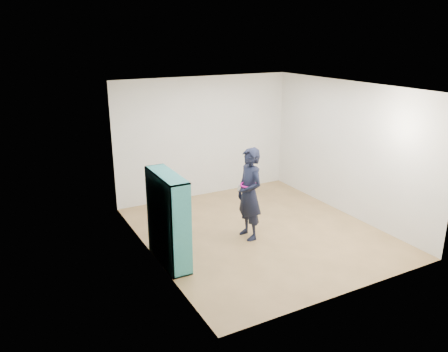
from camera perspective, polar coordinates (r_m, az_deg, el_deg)
floor at (r=8.03m, az=4.60°, el=-7.24°), size 4.50×4.50×0.00m
ceiling at (r=7.31m, az=5.11°, el=11.52°), size 4.50×4.50×0.00m
wall_left at (r=6.74m, az=-9.62°, el=-0.58°), size 0.02×4.50×2.60m
wall_right at (r=8.79m, az=15.90°, el=3.36°), size 0.02×4.50×2.60m
wall_back at (r=9.47m, az=-2.56°, el=5.08°), size 4.00×0.02×2.60m
wall_front at (r=5.91m, az=16.73°, el=-3.79°), size 4.00×0.02×2.60m
bookshelf at (r=6.77m, az=-7.49°, el=-5.82°), size 0.32×1.09×1.45m
person at (r=7.50m, az=3.35°, el=-2.34°), size 0.40×0.60×1.62m
smartphone at (r=7.46m, az=2.00°, el=-1.58°), size 0.03×0.10×0.13m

